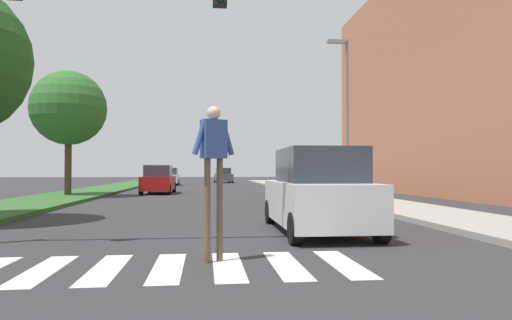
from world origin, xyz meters
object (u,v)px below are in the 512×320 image
street_lamp_right (345,104)px  sedan_distant (169,177)px  sedan_midblock (159,181)px  sedan_far_horizon (223,176)px  tree_far (69,108)px  suv_crossing (317,193)px  pedestrian_performer (214,158)px  traffic_light_gantry (6,20)px

street_lamp_right → sedan_distant: street_lamp_right is taller
sedan_midblock → sedan_far_horizon: 24.86m
sedan_distant → tree_far: bearing=-101.3°
suv_crossing → sedan_midblock: 19.47m
sedan_far_horizon → suv_crossing: bearing=-89.3°
pedestrian_performer → sedan_far_horizon: bearing=87.6°
suv_crossing → sedan_distant: bearing=100.0°
traffic_light_gantry → suv_crossing: traffic_light_gantry is taller
suv_crossing → sedan_midblock: suv_crossing is taller
pedestrian_performer → sedan_far_horizon: (1.96, 46.31, -0.87)m
sedan_distant → sedan_far_horizon: sedan_far_horizon is taller
street_lamp_right → sedan_midblock: 13.08m
traffic_light_gantry → sedan_midblock: 20.60m
traffic_light_gantry → sedan_distant: size_ratio=1.67×
tree_far → traffic_light_gantry: size_ratio=0.93×
street_lamp_right → sedan_far_horizon: (-4.47, 32.55, -3.80)m
suv_crossing → pedestrian_performer: bearing=-127.3°
tree_far → sedan_midblock: 6.93m
pedestrian_performer → sedan_midblock: (-3.03, 21.96, -0.85)m
suv_crossing → tree_far: bearing=123.3°
traffic_light_gantry → pedestrian_performer: bearing=-23.4°
pedestrian_performer → suv_crossing: 4.20m
street_lamp_right → sedan_distant: (-10.05, 24.17, -3.81)m
tree_far → street_lamp_right: street_lamp_right is taller
suv_crossing → sedan_distant: 35.18m
tree_far → sedan_far_horizon: size_ratio=1.52×
street_lamp_right → sedan_midblock: (-9.46, 8.19, -3.78)m
pedestrian_performer → sedan_distant: 38.12m
pedestrian_performer → street_lamp_right: bearing=64.9°
suv_crossing → sedan_far_horizon: 43.02m
street_lamp_right → traffic_light_gantry: bearing=-130.4°
pedestrian_performer → sedan_distant: (-3.61, 37.94, -0.88)m
tree_far → sedan_midblock: size_ratio=1.50×
tree_far → sedan_distant: (3.89, 19.44, -4.03)m
traffic_light_gantry → street_lamp_right: (10.29, 12.10, 0.31)m
pedestrian_performer → sedan_distant: bearing=95.4°
tree_far → traffic_light_gantry: (3.64, -16.82, -0.52)m
tree_far → pedestrian_performer: size_ratio=2.69×
tree_far → sedan_far_horizon: tree_far is taller
tree_far → sedan_far_horizon: 29.66m
traffic_light_gantry → sedan_midblock: traffic_light_gantry is taller
sedan_distant → suv_crossing: bearing=-80.0°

